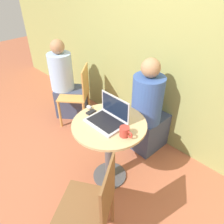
{
  "coord_description": "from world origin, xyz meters",
  "views": [
    {
      "loc": [
        1.19,
        -1.14,
        2.04
      ],
      "look_at": [
        -0.01,
        0.05,
        0.86
      ],
      "focal_mm": 35.0,
      "sensor_mm": 36.0,
      "label": 1
    }
  ],
  "objects_px": {
    "cell_phone": "(91,112)",
    "laptop": "(108,117)",
    "chair_empty": "(93,206)",
    "person_seated": "(149,114)"
  },
  "relations": [
    {
      "from": "cell_phone",
      "to": "chair_empty",
      "type": "height_order",
      "value": "chair_empty"
    },
    {
      "from": "laptop",
      "to": "person_seated",
      "type": "xyz_separation_m",
      "value": [
        0.01,
        0.67,
        -0.3
      ]
    },
    {
      "from": "cell_phone",
      "to": "chair_empty",
      "type": "relative_size",
      "value": 0.11
    },
    {
      "from": "cell_phone",
      "to": "laptop",
      "type": "bearing_deg",
      "value": 5.69
    },
    {
      "from": "laptop",
      "to": "chair_empty",
      "type": "height_order",
      "value": "laptop"
    },
    {
      "from": "laptop",
      "to": "chair_empty",
      "type": "distance_m",
      "value": 0.79
    },
    {
      "from": "chair_empty",
      "to": "laptop",
      "type": "bearing_deg",
      "value": 126.1
    },
    {
      "from": "laptop",
      "to": "person_seated",
      "type": "bearing_deg",
      "value": 89.47
    },
    {
      "from": "cell_phone",
      "to": "person_seated",
      "type": "xyz_separation_m",
      "value": [
        0.24,
        0.69,
        -0.26
      ]
    },
    {
      "from": "person_seated",
      "to": "chair_empty",
      "type": "bearing_deg",
      "value": -71.66
    }
  ]
}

